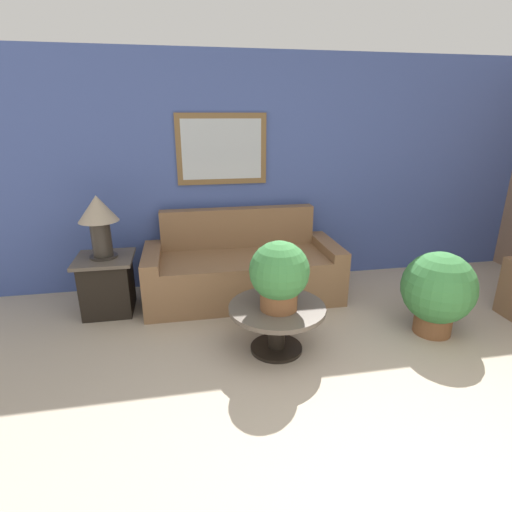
# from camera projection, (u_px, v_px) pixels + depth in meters

# --- Properties ---
(ground_plane) EXTENTS (20.00, 20.00, 0.00)m
(ground_plane) POSITION_uv_depth(u_px,v_px,m) (451.00, 512.00, 2.07)
(ground_plane) COLOR tan
(wall_back) EXTENTS (7.97, 0.09, 2.60)m
(wall_back) POSITION_uv_depth(u_px,v_px,m) (289.00, 172.00, 4.69)
(wall_back) COLOR #42569E
(wall_back) RESTS_ON ground_plane
(couch_main) EXTENTS (2.11, 0.89, 0.94)m
(couch_main) POSITION_uv_depth(u_px,v_px,m) (243.00, 270.00, 4.44)
(couch_main) COLOR brown
(couch_main) RESTS_ON ground_plane
(coffee_table) EXTENTS (0.82, 0.82, 0.42)m
(coffee_table) POSITION_uv_depth(u_px,v_px,m) (277.00, 318.00, 3.40)
(coffee_table) COLOR black
(coffee_table) RESTS_ON ground_plane
(side_table) EXTENTS (0.56, 0.56, 0.60)m
(side_table) POSITION_uv_depth(u_px,v_px,m) (108.00, 284.00, 4.09)
(side_table) COLOR black
(side_table) RESTS_ON ground_plane
(table_lamp) EXTENTS (0.38, 0.38, 0.63)m
(table_lamp) POSITION_uv_depth(u_px,v_px,m) (99.00, 217.00, 3.86)
(table_lamp) COLOR #2D2823
(table_lamp) RESTS_ON side_table
(potted_plant_on_table) EXTENTS (0.49, 0.49, 0.58)m
(potted_plant_on_table) POSITION_uv_depth(u_px,v_px,m) (279.00, 274.00, 3.22)
(potted_plant_on_table) COLOR brown
(potted_plant_on_table) RESTS_ON coffee_table
(potted_plant_floor) EXTENTS (0.66, 0.66, 0.79)m
(potted_plant_floor) POSITION_uv_depth(u_px,v_px,m) (438.00, 290.00, 3.64)
(potted_plant_floor) COLOR brown
(potted_plant_floor) RESTS_ON ground_plane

